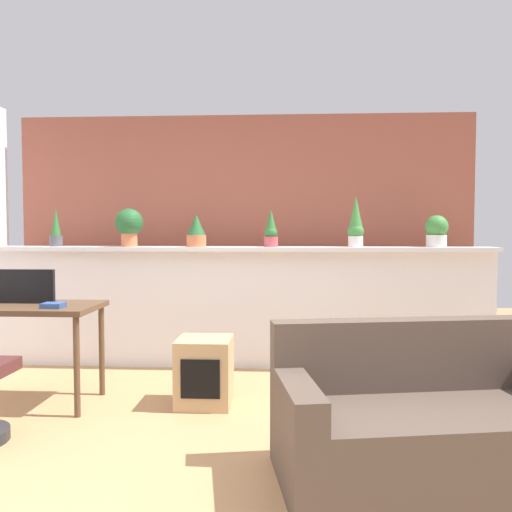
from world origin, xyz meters
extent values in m
plane|color=tan|center=(0.00, 0.00, 0.00)|extent=(12.00, 12.00, 0.00)
cube|color=silver|center=(0.00, 2.00, 0.55)|extent=(4.74, 0.16, 1.11)
cube|color=silver|center=(0.00, 1.96, 1.13)|extent=(4.74, 0.32, 0.04)
cube|color=#9E5442|center=(0.00, 2.60, 1.25)|extent=(4.74, 0.10, 2.50)
cylinder|color=#4C4C51|center=(-1.77, 2.00, 1.20)|extent=(0.12, 0.12, 0.10)
cone|color=#2D7033|center=(-1.77, 2.00, 1.38)|extent=(0.09, 0.09, 0.27)
cylinder|color=#C66B42|center=(-1.04, 1.95, 1.21)|extent=(0.15, 0.15, 0.13)
sphere|color=#235B2D|center=(-1.04, 1.95, 1.38)|extent=(0.26, 0.26, 0.26)
cylinder|color=#C66B42|center=(-0.39, 1.94, 1.20)|extent=(0.18, 0.18, 0.11)
cone|color=#235B2D|center=(-0.39, 1.94, 1.36)|extent=(0.17, 0.17, 0.19)
cylinder|color=#B7474C|center=(0.31, 1.97, 1.20)|extent=(0.13, 0.13, 0.10)
sphere|color=#2D7033|center=(0.31, 1.97, 1.28)|extent=(0.12, 0.12, 0.12)
cone|color=#2D7033|center=(0.31, 1.97, 1.40)|extent=(0.10, 0.10, 0.19)
cylinder|color=silver|center=(1.09, 1.95, 1.20)|extent=(0.14, 0.14, 0.10)
sphere|color=#3D843D|center=(1.09, 1.95, 1.29)|extent=(0.15, 0.15, 0.15)
cone|color=#3D843D|center=(1.09, 1.95, 1.47)|extent=(0.13, 0.13, 0.30)
cylinder|color=silver|center=(1.83, 1.98, 1.20)|extent=(0.18, 0.18, 0.11)
sphere|color=#3D843D|center=(1.83, 1.98, 1.34)|extent=(0.21, 0.21, 0.21)
cylinder|color=brown|center=(-1.01, 0.57, 0.35)|extent=(0.04, 0.04, 0.71)
cylinder|color=brown|center=(-1.01, 1.07, 0.35)|extent=(0.04, 0.04, 0.71)
cube|color=brown|center=(-1.51, 0.82, 0.73)|extent=(1.10, 0.60, 0.04)
cube|color=black|center=(-1.55, 0.90, 0.88)|extent=(0.49, 0.04, 0.26)
cube|color=tan|center=(-0.16, 0.89, 0.25)|extent=(0.40, 0.40, 0.50)
cube|color=black|center=(-0.16, 0.70, 0.25)|extent=(0.28, 0.04, 0.28)
cube|color=#2D4C8C|center=(-1.22, 0.68, 0.77)|extent=(0.15, 0.13, 0.04)
cube|color=brown|center=(1.19, -0.25, 0.20)|extent=(1.67, 1.02, 0.40)
cube|color=brown|center=(1.14, 0.05, 0.60)|extent=(1.56, 0.42, 0.40)
cube|color=brown|center=(0.50, -0.37, 0.48)|extent=(0.29, 0.78, 0.16)
camera|label=1|loc=(0.45, -3.00, 1.31)|focal=37.24mm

